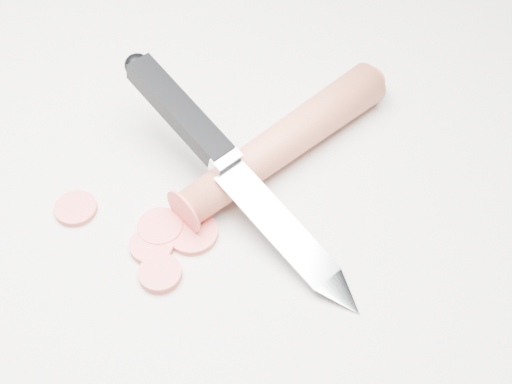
{
  "coord_description": "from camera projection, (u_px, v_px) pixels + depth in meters",
  "views": [
    {
      "loc": [
        0.08,
        -0.34,
        0.43
      ],
      "look_at": [
        0.07,
        -0.02,
        0.02
      ],
      "focal_mm": 50.0,
      "sensor_mm": 36.0,
      "label": 1
    }
  ],
  "objects": [
    {
      "name": "carrot_slice_3",
      "position": [
        160.0,
        274.0,
        0.5
      ],
      "size": [
        0.03,
        0.03,
        0.01
      ],
      "primitive_type": "cylinder",
      "color": "#E5554F",
      "rests_on": "ground"
    },
    {
      "name": "carrot_slice_1",
      "position": [
        160.0,
        228.0,
        0.52
      ],
      "size": [
        0.03,
        0.03,
        0.01
      ],
      "primitive_type": "cylinder",
      "color": "#E5554F",
      "rests_on": "ground"
    },
    {
      "name": "carrot_slice_2",
      "position": [
        76.0,
        209.0,
        0.53
      ],
      "size": [
        0.03,
        0.03,
        0.01
      ],
      "primitive_type": "cylinder",
      "color": "#E5554F",
      "rests_on": "ground"
    },
    {
      "name": "kitchen_knife",
      "position": [
        239.0,
        173.0,
        0.51
      ],
      "size": [
        0.2,
        0.2,
        0.07
      ],
      "primitive_type": null,
      "color": "silver",
      "rests_on": "ground"
    },
    {
      "name": "carrot_slice_4",
      "position": [
        152.0,
        246.0,
        0.51
      ],
      "size": [
        0.03,
        0.03,
        0.01
      ],
      "primitive_type": "cylinder",
      "color": "#E5554F",
      "rests_on": "ground"
    },
    {
      "name": "carrot",
      "position": [
        283.0,
        142.0,
        0.55
      ],
      "size": [
        0.17,
        0.16,
        0.03
      ],
      "primitive_type": "cylinder",
      "rotation": [
        1.57,
        0.0,
        -0.8
      ],
      "color": "#C15A3A",
      "rests_on": "ground"
    },
    {
      "name": "ground",
      "position": [
        170.0,
        187.0,
        0.55
      ],
      "size": [
        2.4,
        2.4,
        0.0
      ],
      "primitive_type": "plane",
      "color": "beige",
      "rests_on": "ground"
    },
    {
      "name": "carrot_slice_0",
      "position": [
        192.0,
        233.0,
        0.52
      ],
      "size": [
        0.04,
        0.04,
        0.01
      ],
      "primitive_type": "cylinder",
      "color": "#E5554F",
      "rests_on": "ground"
    }
  ]
}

